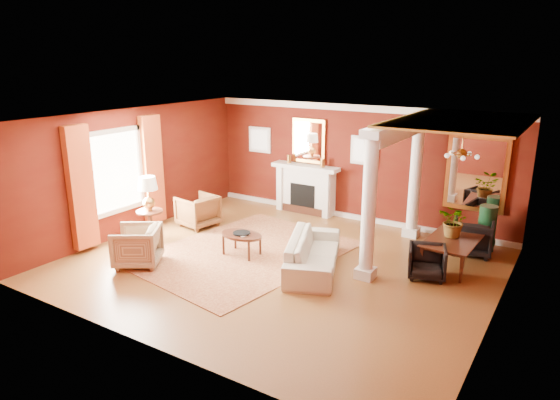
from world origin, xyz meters
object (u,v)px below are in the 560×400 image
Objects in this scene: armchair_stripe at (137,244)px; dining_table at (455,244)px; side_table at (149,198)px; armchair_leopard at (198,209)px; coffee_table at (242,236)px; sofa at (313,247)px.

dining_table is at bearing 88.80° from armchair_stripe.
side_table is 6.58m from dining_table.
armchair_stripe is 0.60× the size of side_table.
side_table is at bearing -1.73° from armchair_leopard.
dining_table reaches higher than coffee_table.
side_table is 0.90× the size of dining_table.
dining_table is (3.89, 1.80, 0.03)m from coffee_table.
sofa is 3.97m from side_table.
dining_table reaches higher than armchair_leopard.
sofa is 1.61m from coffee_table.
armchair_stripe is 0.95× the size of coffee_table.
coffee_table is (1.46, 1.51, -0.01)m from armchair_stripe.
coffee_table is at bearing 117.28° from dining_table.
dining_table is at bearing -76.82° from sofa.
dining_table is (5.92, 0.85, 0.03)m from armchair_leopard.
armchair_leopard is 1.43m from side_table.
armchair_leopard reaches higher than coffee_table.
armchair_leopard is 5.98m from dining_table.
armchair_leopard is at bearing 160.09° from armchair_stripe.
armchair_leopard is 2.24m from coffee_table.
coffee_table is 0.63× the size of side_table.
dining_table is at bearing 108.63° from armchair_leopard.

